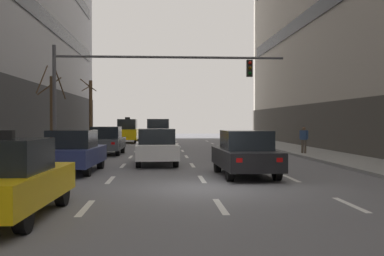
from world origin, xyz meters
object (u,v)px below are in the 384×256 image
car_driving_1 (73,152)px  taxi_driving_5 (6,179)px  car_driving_6 (107,141)px  taxi_driving_2 (128,131)px  pedestrian_0 (304,138)px  car_driving_0 (159,133)px  car_driving_4 (156,147)px  street_tree_1 (91,110)px  traffic_signal_0 (134,78)px  street_tree_2 (52,112)px  car_driving_3 (245,154)px

car_driving_1 → taxi_driving_5: (0.24, -8.39, -0.01)m
taxi_driving_5 → car_driving_6: size_ratio=0.98×
taxi_driving_2 → pedestrian_0: bearing=-55.3°
car_driving_0 → taxi_driving_5: bearing=-96.3°
taxi_driving_2 → car_driving_6: size_ratio=1.01×
car_driving_4 → street_tree_1: bearing=107.2°
car_driving_6 → traffic_signal_0: bearing=-68.1°
taxi_driving_2 → car_driving_4: 21.67m
traffic_signal_0 → street_tree_2: bearing=145.1°
taxi_driving_5 → street_tree_2: (-2.98, 16.56, 1.69)m
car_driving_6 → pedestrian_0: bearing=-7.8°
car_driving_4 → traffic_signal_0: bearing=120.9°
car_driving_3 → street_tree_2: size_ratio=0.88×
car_driving_4 → street_tree_2: 8.01m
car_driving_4 → street_tree_2: street_tree_2 is taller
taxi_driving_2 → street_tree_2: (-2.97, -16.31, 1.41)m
pedestrian_0 → street_tree_2: bearing=179.7°
taxi_driving_5 → pedestrian_0: taxi_driving_5 is taller
taxi_driving_2 → street_tree_1: street_tree_1 is taller
car_driving_6 → street_tree_1: (-2.84, 12.34, 2.10)m
car_driving_4 → pedestrian_0: (8.46, 5.08, 0.20)m
car_driving_3 → street_tree_1: size_ratio=0.82×
car_driving_1 → traffic_signal_0: (2.05, 4.83, 3.28)m
taxi_driving_2 → car_driving_3: size_ratio=1.01×
street_tree_1 → pedestrian_0: street_tree_1 is taller
car_driving_4 → car_driving_0: bearing=90.0°
car_driving_4 → pedestrian_0: pedestrian_0 is taller
car_driving_0 → taxi_driving_2: (-2.90, 6.72, 0.01)m
car_driving_1 → car_driving_6: (0.11, 9.66, 0.01)m
taxi_driving_2 → traffic_signal_0: 19.95m
car_driving_1 → pedestrian_0: size_ratio=2.94×
car_driving_1 → car_driving_4: same height
car_driving_3 → taxi_driving_5: size_ratio=1.01×
pedestrian_0 → car_driving_6: bearing=172.2°
taxi_driving_2 → pedestrian_0: taxi_driving_2 is taller
car_driving_3 → street_tree_2: (-9.15, 9.77, 1.68)m
car_driving_3 → street_tree_1: street_tree_1 is taller
car_driving_4 → taxi_driving_5: size_ratio=1.02×
street_tree_1 → pedestrian_0: 20.07m
taxi_driving_5 → traffic_signal_0: traffic_signal_0 is taller
traffic_signal_0 → street_tree_2: 6.05m
car_driving_1 → car_driving_3: 6.61m
car_driving_4 → car_driving_6: car_driving_6 is taller
car_driving_4 → street_tree_1: (-5.88, 19.00, 2.11)m
car_driving_3 → traffic_signal_0: size_ratio=0.39×
traffic_signal_0 → car_driving_3: bearing=-55.8°
taxi_driving_2 → street_tree_2: street_tree_2 is taller
taxi_driving_5 → street_tree_2: street_tree_2 is taller
car_driving_0 → car_driving_4: car_driving_0 is taller
street_tree_1 → pedestrian_0: size_ratio=3.60×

